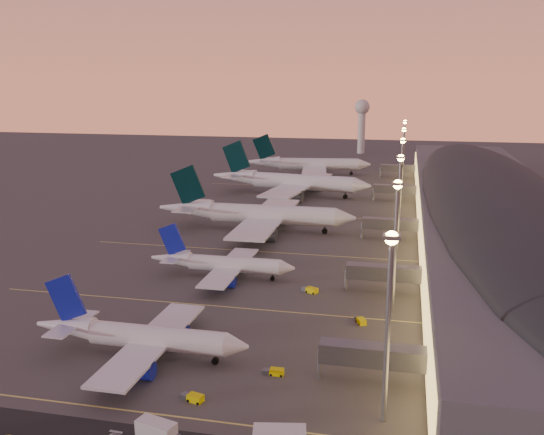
{
  "coord_description": "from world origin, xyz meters",
  "views": [
    {
      "loc": [
        37.23,
        -113.52,
        44.0
      ],
      "look_at": [
        2.0,
        45.0,
        7.0
      ],
      "focal_mm": 40.0,
      "sensor_mm": 36.0,
      "label": 1
    }
  ],
  "objects_px": {
    "airliner_narrow_north": "(222,264)",
    "airliner_wide_mid": "(290,182)",
    "airliner_wide_near": "(256,214)",
    "baggage_tug_a": "(193,398)",
    "baggage_tug_c": "(310,290)",
    "airliner_wide_far": "(308,164)",
    "baggage_tug_b": "(274,372)",
    "baggage_tug_d": "(360,321)",
    "radar_tower": "(362,117)",
    "airliner_narrow_south": "(140,337)",
    "catering_truck_a": "(158,434)"
  },
  "relations": [
    {
      "from": "radar_tower",
      "to": "baggage_tug_c",
      "type": "xyz_separation_m",
      "value": [
        8.72,
        -252.99,
        -21.37
      ]
    },
    {
      "from": "baggage_tug_c",
      "to": "airliner_wide_far",
      "type": "bearing_deg",
      "value": 126.51
    },
    {
      "from": "airliner_wide_mid",
      "to": "baggage_tug_a",
      "type": "height_order",
      "value": "airliner_wide_mid"
    },
    {
      "from": "catering_truck_a",
      "to": "baggage_tug_d",
      "type": "height_order",
      "value": "catering_truck_a"
    },
    {
      "from": "catering_truck_a",
      "to": "airliner_narrow_north",
      "type": "bearing_deg",
      "value": 115.37
    },
    {
      "from": "airliner_wide_mid",
      "to": "baggage_tug_b",
      "type": "xyz_separation_m",
      "value": [
        25.75,
        -145.81,
        -4.88
      ]
    },
    {
      "from": "baggage_tug_b",
      "to": "baggage_tug_d",
      "type": "bearing_deg",
      "value": 63.93
    },
    {
      "from": "airliner_wide_mid",
      "to": "baggage_tug_d",
      "type": "distance_m",
      "value": 128.22
    },
    {
      "from": "airliner_wide_near",
      "to": "airliner_wide_far",
      "type": "distance_m",
      "value": 111.94
    },
    {
      "from": "radar_tower",
      "to": "baggage_tug_c",
      "type": "relative_size",
      "value": 8.28
    },
    {
      "from": "baggage_tug_b",
      "to": "catering_truck_a",
      "type": "xyz_separation_m",
      "value": [
        -10.0,
        -20.94,
        1.0
      ]
    },
    {
      "from": "baggage_tug_a",
      "to": "catering_truck_a",
      "type": "relative_size",
      "value": 0.61
    },
    {
      "from": "airliner_narrow_north",
      "to": "radar_tower",
      "type": "height_order",
      "value": "radar_tower"
    },
    {
      "from": "airliner_narrow_south",
      "to": "baggage_tug_a",
      "type": "distance_m",
      "value": 17.69
    },
    {
      "from": "catering_truck_a",
      "to": "baggage_tug_d",
      "type": "distance_m",
      "value": 49.01
    },
    {
      "from": "airliner_wide_far",
      "to": "baggage_tug_c",
      "type": "xyz_separation_m",
      "value": [
        26.94,
        -162.1,
        -4.42
      ]
    },
    {
      "from": "airliner_narrow_south",
      "to": "airliner_wide_mid",
      "type": "relative_size",
      "value": 0.57
    },
    {
      "from": "baggage_tug_a",
      "to": "catering_truck_a",
      "type": "xyz_separation_m",
      "value": [
        -0.52,
        -10.9,
        0.99
      ]
    },
    {
      "from": "airliner_wide_mid",
      "to": "radar_tower",
      "type": "relative_size",
      "value": 1.99
    },
    {
      "from": "airliner_narrow_south",
      "to": "airliner_wide_near",
      "type": "xyz_separation_m",
      "value": [
        -2.25,
        86.31,
        1.55
      ]
    },
    {
      "from": "airliner_wide_mid",
      "to": "radar_tower",
      "type": "xyz_separation_m",
      "value": [
        16.62,
        144.74,
        16.55
      ]
    },
    {
      "from": "airliner_wide_far",
      "to": "baggage_tug_d",
      "type": "relative_size",
      "value": 16.92
    },
    {
      "from": "baggage_tug_b",
      "to": "airliner_narrow_north",
      "type": "bearing_deg",
      "value": 116.56
    },
    {
      "from": "baggage_tug_c",
      "to": "airliner_narrow_north",
      "type": "bearing_deg",
      "value": -167.82
    },
    {
      "from": "airliner_narrow_north",
      "to": "baggage_tug_d",
      "type": "distance_m",
      "value": 38.64
    },
    {
      "from": "airliner_narrow_north",
      "to": "baggage_tug_b",
      "type": "xyz_separation_m",
      "value": [
        21.61,
        -43.2,
        -2.7
      ]
    },
    {
      "from": "airliner_narrow_south",
      "to": "airliner_wide_far",
      "type": "relative_size",
      "value": 0.62
    },
    {
      "from": "airliner_narrow_north",
      "to": "airliner_wide_far",
      "type": "relative_size",
      "value": 0.57
    },
    {
      "from": "airliner_narrow_south",
      "to": "airliner_wide_far",
      "type": "distance_m",
      "value": 198.28
    },
    {
      "from": "airliner_narrow_north",
      "to": "airliner_wide_mid",
      "type": "height_order",
      "value": "airliner_wide_mid"
    },
    {
      "from": "airliner_wide_near",
      "to": "airliner_wide_mid",
      "type": "xyz_separation_m",
      "value": [
        -0.88,
        58.05,
        0.37
      ]
    },
    {
      "from": "airliner_narrow_north",
      "to": "baggage_tug_c",
      "type": "distance_m",
      "value": 22.1
    },
    {
      "from": "airliner_wide_near",
      "to": "baggage_tug_c",
      "type": "bearing_deg",
      "value": -64.53
    },
    {
      "from": "radar_tower",
      "to": "baggage_tug_b",
      "type": "xyz_separation_m",
      "value": [
        9.12,
        -290.55,
        -21.43
      ]
    },
    {
      "from": "airliner_narrow_north",
      "to": "baggage_tug_b",
      "type": "bearing_deg",
      "value": -63.61
    },
    {
      "from": "airliner_narrow_south",
      "to": "airliner_wide_near",
      "type": "distance_m",
      "value": 86.35
    },
    {
      "from": "baggage_tug_c",
      "to": "catering_truck_a",
      "type": "bearing_deg",
      "value": -72.24
    },
    {
      "from": "airliner_wide_mid",
      "to": "baggage_tug_c",
      "type": "relative_size",
      "value": 16.47
    },
    {
      "from": "baggage_tug_c",
      "to": "radar_tower",
      "type": "bearing_deg",
      "value": 119.05
    },
    {
      "from": "radar_tower",
      "to": "baggage_tug_d",
      "type": "bearing_deg",
      "value": -85.63
    },
    {
      "from": "baggage_tug_a",
      "to": "baggage_tug_c",
      "type": "distance_m",
      "value": 48.46
    },
    {
      "from": "airliner_narrow_south",
      "to": "radar_tower",
      "type": "xyz_separation_m",
      "value": [
        13.5,
        289.1,
        18.47
      ]
    },
    {
      "from": "airliner_wide_far",
      "to": "baggage_tug_a",
      "type": "height_order",
      "value": "airliner_wide_far"
    },
    {
      "from": "airliner_wide_near",
      "to": "airliner_wide_far",
      "type": "xyz_separation_m",
      "value": [
        -2.47,
        111.91,
        -0.03
      ]
    },
    {
      "from": "airliner_narrow_south",
      "to": "airliner_wide_near",
      "type": "bearing_deg",
      "value": 91.81
    },
    {
      "from": "airliner_wide_near",
      "to": "baggage_tug_b",
      "type": "relative_size",
      "value": 18.42
    },
    {
      "from": "airliner_wide_far",
      "to": "baggage_tug_b",
      "type": "distance_m",
      "value": 201.58
    },
    {
      "from": "airliner_narrow_south",
      "to": "airliner_narrow_north",
      "type": "height_order",
      "value": "airliner_narrow_south"
    },
    {
      "from": "airliner_narrow_north",
      "to": "airliner_wide_far",
      "type": "distance_m",
      "value": 156.58
    },
    {
      "from": "airliner_narrow_north",
      "to": "radar_tower",
      "type": "xyz_separation_m",
      "value": [
        12.48,
        247.35,
        18.73
      ]
    }
  ]
}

